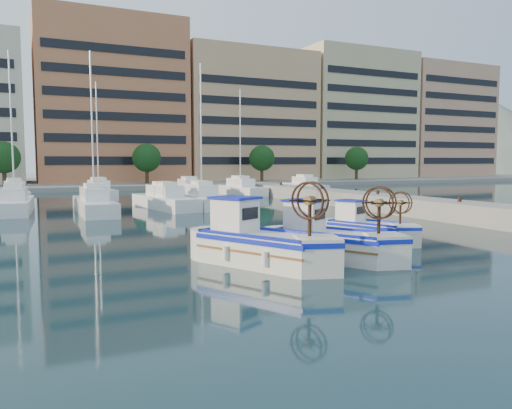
# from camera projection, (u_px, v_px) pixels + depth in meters

# --- Properties ---
(ground) EXTENTS (300.00, 300.00, 0.00)m
(ground) POSITION_uv_depth(u_px,v_px,m) (342.00, 253.00, 20.49)
(ground) COLOR #1A3A45
(ground) RESTS_ON ground
(quay) EXTENTS (3.00, 60.00, 1.20)m
(quay) POSITION_uv_depth(u_px,v_px,m) (435.00, 209.00, 33.12)
(quay) COLOR gray
(quay) RESTS_ON ground
(waterfront) EXTENTS (180.00, 40.00, 25.60)m
(waterfront) POSITION_uv_depth(u_px,v_px,m) (162.00, 116.00, 82.15)
(waterfront) COLOR gray
(waterfront) RESTS_ON ground
(hill_east) EXTENTS (160.00, 160.00, 50.00)m
(hill_east) POSITION_uv_depth(u_px,v_px,m) (490.00, 171.00, 178.66)
(hill_east) COLOR slate
(hill_east) RESTS_ON ground
(yacht_marina) EXTENTS (40.06, 24.15, 11.50)m
(yacht_marina) POSITION_uv_depth(u_px,v_px,m) (144.00, 197.00, 44.89)
(yacht_marina) COLOR white
(yacht_marina) RESTS_ON ground
(fishing_boat_a) EXTENTS (3.94, 5.11, 3.09)m
(fishing_boat_a) POSITION_uv_depth(u_px,v_px,m) (259.00, 242.00, 17.99)
(fishing_boat_a) COLOR silver
(fishing_boat_a) RESTS_ON ground
(fishing_boat_b) EXTENTS (3.81, 4.72, 2.86)m
(fishing_boat_b) POSITION_uv_depth(u_px,v_px,m) (329.00, 239.00, 19.00)
(fishing_boat_b) COLOR silver
(fishing_boat_b) RESTS_ON ground
(fishing_boat_c) EXTENTS (2.85, 4.01, 2.42)m
(fishing_boat_c) POSITION_uv_depth(u_px,v_px,m) (367.00, 227.00, 23.23)
(fishing_boat_c) COLOR silver
(fishing_boat_c) RESTS_ON ground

